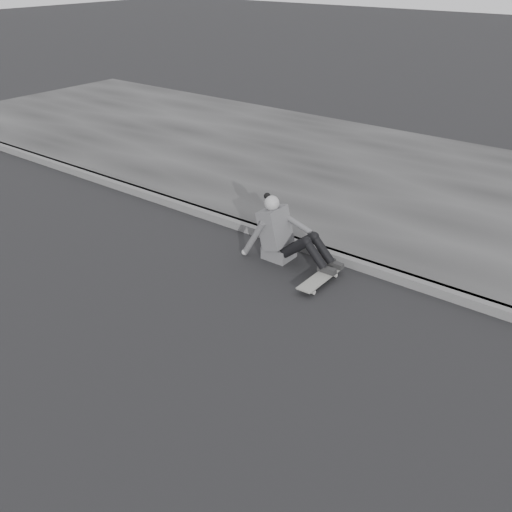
{
  "coord_description": "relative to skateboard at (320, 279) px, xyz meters",
  "views": [
    {
      "loc": [
        2.92,
        -3.39,
        3.63
      ],
      "look_at": [
        -0.66,
        1.28,
        0.5
      ],
      "focal_mm": 40.0,
      "sensor_mm": 36.0,
      "label": 1
    }
  ],
  "objects": [
    {
      "name": "seated_woman",
      "position": [
        -0.73,
        0.25,
        0.29
      ],
      "size": [
        1.38,
        0.46,
        0.88
      ],
      "color": "#4B4B4D",
      "rests_on": "ground"
    },
    {
      "name": "ground",
      "position": [
        0.16,
        -1.93,
        -0.07
      ],
      "size": [
        80.0,
        80.0,
        0.0
      ],
      "primitive_type": "plane",
      "color": "black",
      "rests_on": "ground"
    },
    {
      "name": "curb",
      "position": [
        0.16,
        0.65,
        -0.01
      ],
      "size": [
        24.0,
        0.16,
        0.12
      ],
      "primitive_type": "cube",
      "color": "#545454",
      "rests_on": "ground"
    },
    {
      "name": "sidewalk",
      "position": [
        0.16,
        3.67,
        -0.01
      ],
      "size": [
        24.0,
        6.0,
        0.12
      ],
      "primitive_type": "cube",
      "color": "#313131",
      "rests_on": "ground"
    },
    {
      "name": "skateboard",
      "position": [
        0.0,
        0.0,
        0.0
      ],
      "size": [
        0.2,
        0.78,
        0.09
      ],
      "color": "#979692",
      "rests_on": "ground"
    }
  ]
}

